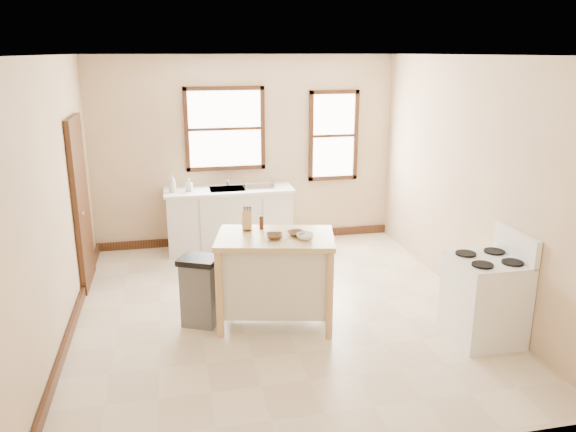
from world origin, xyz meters
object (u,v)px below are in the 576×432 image
at_px(trash_bin, 200,291).
at_px(dish_rack, 259,184).
at_px(soap_bottle_b, 189,185).
at_px(gas_stove, 486,287).
at_px(bowl_c, 305,236).
at_px(soap_bottle_a, 172,183).
at_px(kitchen_island, 276,280).
at_px(bowl_a, 274,236).
at_px(pepper_grinder, 261,222).
at_px(knife_block, 247,221).
at_px(bowl_b, 296,233).

bearing_deg(trash_bin, dish_rack, 91.71).
xyz_separation_m(soap_bottle_b, gas_stove, (2.78, -3.21, -0.44)).
distance_m(soap_bottle_b, bowl_c, 2.82).
xyz_separation_m(soap_bottle_a, soap_bottle_b, (0.24, -0.00, -0.04)).
height_order(kitchen_island, gas_stove, gas_stove).
bearing_deg(dish_rack, soap_bottle_b, -161.67).
xyz_separation_m(dish_rack, kitchen_island, (-0.22, -2.47, -0.48)).
bearing_deg(kitchen_island, soap_bottle_b, 120.48).
relative_size(dish_rack, bowl_a, 2.28).
height_order(soap_bottle_a, kitchen_island, soap_bottle_a).
bearing_deg(pepper_grinder, bowl_c, -47.96).
xyz_separation_m(kitchen_island, knife_block, (-0.26, 0.26, 0.60)).
height_order(soap_bottle_a, bowl_c, soap_bottle_a).
xyz_separation_m(trash_bin, gas_stove, (2.80, -0.91, 0.18)).
bearing_deg(soap_bottle_b, dish_rack, 24.90).
bearing_deg(bowl_b, soap_bottle_b, 111.85).
xyz_separation_m(dish_rack, trash_bin, (-1.01, -2.33, -0.59)).
relative_size(soap_bottle_a, bowl_a, 1.36).
bearing_deg(pepper_grinder, soap_bottle_b, 107.18).
bearing_deg(soap_bottle_a, bowl_b, -79.02).
distance_m(kitchen_island, gas_stove, 2.15).
height_order(knife_block, trash_bin, knife_block).
bearing_deg(trash_bin, gas_stove, 7.25).
distance_m(dish_rack, bowl_c, 2.64).
relative_size(bowl_c, gas_stove, 0.16).
relative_size(bowl_a, bowl_b, 1.08).
distance_m(dish_rack, trash_bin, 2.61).
xyz_separation_m(bowl_b, trash_bin, (-1.01, 0.17, -0.63)).
height_order(bowl_b, bowl_c, bowl_c).
bearing_deg(knife_block, pepper_grinder, 6.85).
bearing_deg(pepper_grinder, soap_bottle_a, 112.58).
bearing_deg(kitchen_island, pepper_grinder, 124.84).
xyz_separation_m(soap_bottle_a, gas_stove, (3.02, -3.22, -0.48)).
height_order(soap_bottle_a, bowl_a, soap_bottle_a).
relative_size(soap_bottle_b, bowl_b, 1.02).
bearing_deg(bowl_c, soap_bottle_b, 112.05).
height_order(knife_block, bowl_b, knife_block).
bearing_deg(soap_bottle_a, pepper_grinder, -82.79).
xyz_separation_m(bowl_a, bowl_c, (0.30, -0.08, 0.00)).
xyz_separation_m(soap_bottle_a, pepper_grinder, (0.91, -2.20, 0.02)).
bearing_deg(trash_bin, knife_block, 38.03).
bearing_deg(bowl_b, trash_bin, 170.32).
distance_m(dish_rack, knife_block, 2.26).
height_order(soap_bottle_a, soap_bottle_b, soap_bottle_a).
xyz_separation_m(soap_bottle_b, trash_bin, (-0.01, -2.31, -0.63)).
bearing_deg(bowl_b, soap_bottle_a, 116.35).
bearing_deg(gas_stove, soap_bottle_a, 133.19).
bearing_deg(gas_stove, knife_block, 155.57).
relative_size(soap_bottle_b, pepper_grinder, 1.20).
bearing_deg(soap_bottle_a, dish_rack, -14.62).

